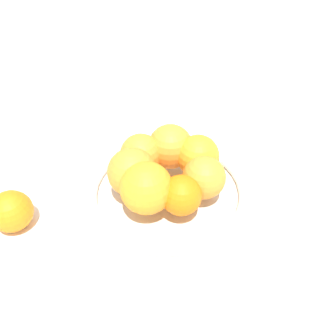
% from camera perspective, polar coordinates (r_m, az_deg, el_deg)
% --- Properties ---
extents(ground_plane, '(4.00, 4.00, 0.00)m').
position_cam_1_polar(ground_plane, '(0.60, 0.00, -5.43)').
color(ground_plane, white).
extents(fruit_bowl, '(0.28, 0.28, 0.04)m').
position_cam_1_polar(fruit_bowl, '(0.58, 0.00, -4.18)').
color(fruit_bowl, silver).
rests_on(fruit_bowl, ground_plane).
extents(orange_pile, '(0.19, 0.19, 0.08)m').
position_cam_1_polar(orange_pile, '(0.55, -0.71, 0.04)').
color(orange_pile, orange).
rests_on(orange_pile, fruit_bowl).
extents(stray_orange, '(0.07, 0.07, 0.07)m').
position_cam_1_polar(stray_orange, '(0.59, -25.64, -6.80)').
color(stray_orange, orange).
rests_on(stray_orange, ground_plane).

